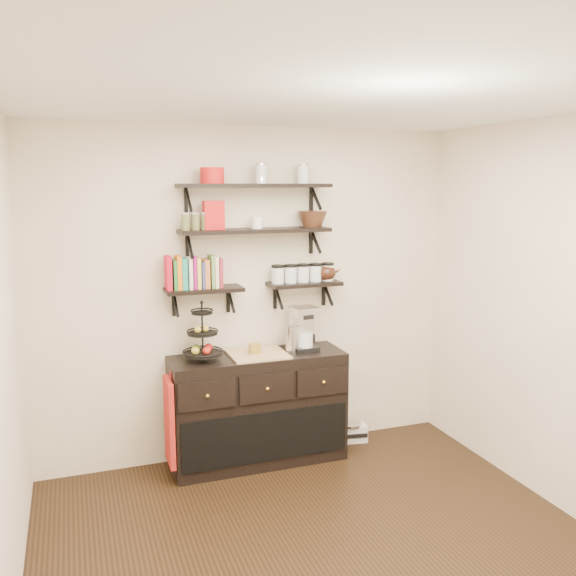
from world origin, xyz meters
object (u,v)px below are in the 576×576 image
Objects in this scene: fruit_stand at (203,341)px; radio at (351,432)px; sideboard at (258,408)px; coffee_maker at (303,329)px.

radio is (1.32, 0.09, -0.97)m from fruit_stand.
coffee_maker is at bearing 3.54° from sideboard.
fruit_stand is at bearing 176.05° from coffee_maker.
coffee_maker is (0.84, 0.02, 0.02)m from fruit_stand.
fruit_stand is at bearing 179.62° from sideboard.
sideboard reaches higher than radio.
coffee_maker is at bearing 1.49° from fruit_stand.
fruit_stand is 0.84m from coffee_maker.
sideboard is 0.74m from coffee_maker.
fruit_stand is (-0.44, 0.00, 0.60)m from sideboard.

